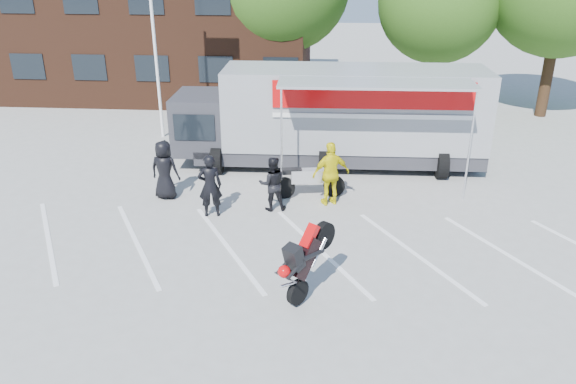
# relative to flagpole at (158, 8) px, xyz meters

# --- Properties ---
(ground) EXTENTS (100.00, 100.00, 0.00)m
(ground) POSITION_rel_flagpole_xyz_m (6.24, -10.00, -5.05)
(ground) COLOR #9E9E99
(ground) RESTS_ON ground
(parking_bay_lines) EXTENTS (18.09, 13.33, 0.01)m
(parking_bay_lines) POSITION_rel_flagpole_xyz_m (6.24, -9.00, -5.05)
(parking_bay_lines) COLOR white
(parking_bay_lines) RESTS_ON ground
(office_building) EXTENTS (18.00, 8.00, 7.00)m
(office_building) POSITION_rel_flagpole_xyz_m (-3.76, 8.00, -1.55)
(office_building) COLOR #432315
(office_building) RESTS_ON ground
(flagpole) EXTENTS (1.61, 0.12, 8.00)m
(flagpole) POSITION_rel_flagpole_xyz_m (0.00, 0.00, 0.00)
(flagpole) COLOR white
(flagpole) RESTS_ON ground
(tree_mid) EXTENTS (5.44, 5.44, 7.68)m
(tree_mid) POSITION_rel_flagpole_xyz_m (11.24, 5.00, -0.11)
(tree_mid) COLOR #382314
(tree_mid) RESTS_ON ground
(transporter_truck) EXTENTS (10.90, 5.44, 3.43)m
(transporter_truck) POSITION_rel_flagpole_xyz_m (6.89, -2.76, -5.05)
(transporter_truck) COLOR gray
(transporter_truck) RESTS_ON ground
(parked_motorcycle) EXTENTS (2.36, 1.14, 1.19)m
(parked_motorcycle) POSITION_rel_flagpole_xyz_m (6.01, -5.66, -5.05)
(parked_motorcycle) COLOR silver
(parked_motorcycle) RESTS_ON ground
(stunt_bike_rider) EXTENTS (1.59, 1.75, 1.91)m
(stunt_bike_rider) POSITION_rel_flagpole_xyz_m (6.42, -10.95, -5.05)
(stunt_bike_rider) COLOR black
(stunt_bike_rider) RESTS_ON ground
(spectator_leather_a) EXTENTS (0.98, 0.72, 1.84)m
(spectator_leather_a) POSITION_rel_flagpole_xyz_m (1.62, -6.05, -4.14)
(spectator_leather_a) COLOR black
(spectator_leather_a) RESTS_ON ground
(spectator_leather_b) EXTENTS (0.76, 0.59, 1.85)m
(spectator_leather_b) POSITION_rel_flagpole_xyz_m (3.27, -7.20, -4.13)
(spectator_leather_b) COLOR black
(spectator_leather_b) RESTS_ON ground
(spectator_leather_c) EXTENTS (0.90, 0.76, 1.63)m
(spectator_leather_c) POSITION_rel_flagpole_xyz_m (4.98, -6.64, -4.24)
(spectator_leather_c) COLOR black
(spectator_leather_c) RESTS_ON ground
(spectator_hivis) EXTENTS (1.24, 0.88, 1.95)m
(spectator_hivis) POSITION_rel_flagpole_xyz_m (6.67, -6.12, -4.08)
(spectator_hivis) COLOR yellow
(spectator_hivis) RESTS_ON ground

